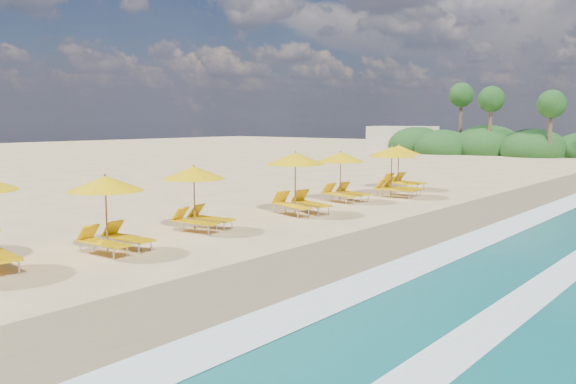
% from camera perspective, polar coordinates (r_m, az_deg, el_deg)
% --- Properties ---
extents(ground, '(160.00, 160.00, 0.00)m').
position_cam_1_polar(ground, '(19.14, 0.00, -3.57)').
color(ground, '#D7BA7E').
rests_on(ground, ground).
extents(wet_sand, '(4.00, 160.00, 0.01)m').
position_cam_1_polar(wet_sand, '(16.93, 10.54, -5.07)').
color(wet_sand, '#8A7752').
rests_on(wet_sand, ground).
extents(surf_foam, '(4.00, 160.00, 0.01)m').
position_cam_1_polar(surf_foam, '(15.83, 19.17, -6.10)').
color(surf_foam, white).
rests_on(surf_foam, ground).
extents(station_2, '(2.36, 2.21, 2.10)m').
position_cam_1_polar(station_2, '(16.31, -16.91, -1.53)').
color(station_2, olive).
rests_on(station_2, ground).
extents(station_3, '(2.49, 2.36, 2.10)m').
position_cam_1_polar(station_3, '(18.97, -8.72, -0.14)').
color(station_3, olive).
rests_on(station_3, ground).
extents(station_4, '(2.97, 2.88, 2.37)m').
position_cam_1_polar(station_4, '(22.02, 0.98, 1.30)').
color(station_4, olive).
rests_on(station_4, ground).
extents(station_5, '(2.68, 2.58, 2.19)m').
position_cam_1_polar(station_5, '(25.58, 5.37, 1.84)').
color(station_5, olive).
rests_on(station_5, ground).
extents(station_6, '(2.70, 2.54, 2.35)m').
position_cam_1_polar(station_6, '(27.56, 10.37, 2.32)').
color(station_6, olive).
rests_on(station_6, ground).
extents(station_7, '(2.82, 2.71, 2.30)m').
position_cam_1_polar(station_7, '(30.44, 10.92, 2.68)').
color(station_7, olive).
rests_on(station_7, ground).
extents(treeline, '(25.80, 8.80, 9.74)m').
position_cam_1_polar(treeline, '(63.95, 19.51, 4.33)').
color(treeline, '#163D14').
rests_on(treeline, ground).
extents(beach_building, '(7.00, 5.00, 2.80)m').
position_cam_1_polar(beach_building, '(71.18, 11.04, 5.16)').
color(beach_building, beige).
rests_on(beach_building, ground).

